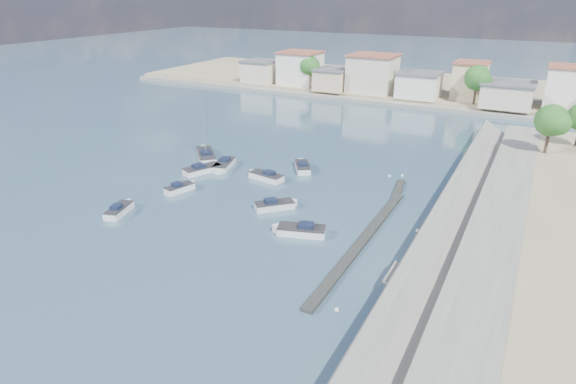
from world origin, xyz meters
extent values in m
plane|color=#325064|center=(0.00, 40.00, 0.00)|extent=(400.00, 400.00, 0.00)
cube|color=slate|center=(18.50, 13.00, 0.90)|extent=(5.00, 90.00, 1.80)
cube|color=slate|center=(14.15, 13.00, 0.90)|extent=(4.17, 90.00, 2.86)
cube|color=slate|center=(14.00, 4.00, 0.40)|extent=(5.31, 3.50, 1.94)
cube|color=black|center=(7.00, 10.00, 0.17)|extent=(1.00, 26.00, 0.35)
cube|color=black|center=(6.50, 24.00, 0.15)|extent=(2.00, 8.05, 0.30)
cube|color=gray|center=(0.00, 92.00, 0.70)|extent=(160.00, 40.00, 1.40)
cube|color=slate|center=(0.00, 71.00, 0.40)|extent=(160.00, 2.50, 0.80)
cube|color=beige|center=(-44.00, 76.00, 3.90)|extent=(8.00, 8.00, 5.00)
cube|color=#595960|center=(-44.00, 76.00, 6.58)|extent=(8.48, 8.48, 0.35)
cube|color=white|center=(-34.00, 78.00, 5.15)|extent=(9.00, 9.00, 7.50)
cube|color=#99513D|center=(-34.00, 78.00, 9.08)|extent=(9.54, 9.54, 0.35)
cube|color=beige|center=(-24.00, 75.00, 3.65)|extent=(7.00, 8.00, 4.50)
cube|color=#595960|center=(-24.00, 75.00, 6.08)|extent=(7.42, 8.48, 0.35)
cube|color=beige|center=(-15.00, 77.00, 5.40)|extent=(10.00, 9.00, 8.00)
cube|color=#99513D|center=(-15.00, 77.00, 9.58)|extent=(10.60, 9.54, 0.35)
cube|color=white|center=(-4.00, 76.00, 3.90)|extent=(8.50, 8.50, 5.00)
cube|color=#595960|center=(-4.00, 76.00, 6.58)|extent=(9.01, 9.01, 0.35)
cube|color=beige|center=(6.00, 79.00, 5.15)|extent=(6.50, 7.50, 7.50)
cube|color=#99513D|center=(6.00, 79.00, 9.08)|extent=(6.89, 7.95, 0.35)
cube|color=beige|center=(14.00, 75.00, 3.65)|extent=(9.50, 9.00, 4.50)
cube|color=#595960|center=(14.00, 75.00, 6.08)|extent=(10.07, 9.54, 0.35)
cube|color=white|center=(24.00, 78.00, 5.40)|extent=(7.00, 8.00, 8.00)
cube|color=#99513D|center=(24.00, 78.00, 9.58)|extent=(7.42, 8.48, 0.35)
cylinder|color=#38281E|center=(-30.00, 75.00, 3.09)|extent=(0.44, 0.44, 3.38)
sphere|color=#21571D|center=(-30.00, 75.00, 6.43)|extent=(4.80, 4.80, 4.80)
sphere|color=#21571D|center=(-29.10, 74.40, 6.20)|extent=(3.60, 3.60, 3.60)
sphere|color=#21571D|center=(-30.75, 75.45, 6.58)|extent=(3.30, 3.30, 3.30)
cylinder|color=#38281E|center=(-12.00, 78.00, 2.86)|extent=(0.44, 0.44, 2.93)
sphere|color=#21571D|center=(-12.00, 78.00, 5.75)|extent=(4.16, 4.16, 4.16)
sphere|color=#21571D|center=(-11.22, 77.48, 5.56)|extent=(3.12, 3.12, 3.12)
sphere|color=#21571D|center=(-12.65, 78.39, 5.88)|extent=(2.86, 2.86, 2.86)
cylinder|color=#38281E|center=(8.00, 74.00, 3.20)|extent=(0.44, 0.44, 3.60)
sphere|color=#21571D|center=(8.00, 74.00, 6.76)|extent=(5.12, 5.12, 5.12)
sphere|color=#21571D|center=(8.96, 73.36, 6.52)|extent=(3.84, 3.84, 3.84)
sphere|color=#21571D|center=(7.20, 74.48, 6.92)|extent=(3.52, 3.52, 3.52)
cylinder|color=#38281E|center=(24.00, 77.00, 2.97)|extent=(0.44, 0.44, 3.15)
sphere|color=#21571D|center=(24.00, 77.00, 6.09)|extent=(4.48, 4.48, 4.48)
sphere|color=#21571D|center=(24.84, 76.44, 5.88)|extent=(3.36, 3.36, 3.36)
sphere|color=#21571D|center=(23.30, 77.42, 6.23)|extent=(3.08, 3.08, 3.08)
cylinder|color=#38281E|center=(22.00, 44.00, 3.38)|extent=(0.44, 0.44, 3.15)
sphere|color=#21571D|center=(22.00, 44.00, 6.49)|extent=(4.48, 4.48, 4.48)
sphere|color=#21571D|center=(22.84, 43.44, 6.28)|extent=(3.36, 3.36, 3.36)
sphere|color=#21571D|center=(21.30, 44.42, 6.63)|extent=(3.08, 3.08, 3.08)
cube|color=silver|center=(-19.45, 3.40, 0.30)|extent=(2.65, 4.33, 1.00)
cube|color=silver|center=(-19.93, 5.08, 0.30)|extent=(1.52, 1.52, 1.00)
cube|color=#262628|center=(-19.45, 3.40, 0.80)|extent=(2.68, 4.34, 0.08)
cube|color=#151D34|center=(-19.33, 3.01, 1.04)|extent=(1.28, 1.44, 0.48)
cube|color=silver|center=(-17.66, 11.66, 0.30)|extent=(2.47, 3.96, 1.00)
cube|color=silver|center=(-17.21, 13.17, 0.30)|extent=(1.43, 1.43, 1.00)
cube|color=#262628|center=(-17.66, 11.66, 0.80)|extent=(2.50, 3.97, 0.08)
cube|color=#151D34|center=(-17.76, 11.30, 1.04)|extent=(1.20, 1.32, 0.48)
cube|color=silver|center=(-10.15, 20.26, 0.30)|extent=(4.94, 2.50, 1.00)
cube|color=silver|center=(-12.16, 20.58, 0.30)|extent=(1.77, 1.77, 1.00)
cube|color=#262628|center=(-10.15, 20.26, 0.80)|extent=(4.94, 2.54, 0.08)
cube|color=#151D34|center=(-9.69, 20.19, 1.04)|extent=(1.57, 1.32, 0.48)
cube|color=silver|center=(0.83, 8.63, 0.30)|extent=(5.27, 3.39, 1.00)
cube|color=silver|center=(-1.16, 7.99, 0.30)|extent=(1.91, 1.91, 1.00)
cube|color=#262628|center=(0.83, 8.63, 0.80)|extent=(5.28, 3.43, 0.08)
cube|color=#151D34|center=(1.29, 8.78, 1.04)|extent=(1.78, 1.63, 0.48)
cube|color=silver|center=(-19.34, 18.48, 0.30)|extent=(3.98, 5.52, 1.00)
cube|color=silver|center=(-18.43, 20.49, 0.30)|extent=(1.85, 1.85, 1.00)
cube|color=#262628|center=(-19.34, 18.48, 0.80)|extent=(4.01, 5.53, 0.08)
cube|color=#151D34|center=(-19.56, 18.02, 1.04)|extent=(1.79, 1.92, 0.48)
cube|color=silver|center=(-7.55, 25.83, 0.30)|extent=(3.97, 4.81, 1.00)
cube|color=silver|center=(-8.59, 27.47, 0.30)|extent=(1.53, 1.53, 1.00)
cube|color=#262628|center=(-7.55, 25.83, 0.80)|extent=(4.00, 4.83, 0.08)
cube|color=#151D34|center=(-7.30, 25.44, 1.04)|extent=(1.68, 1.76, 0.48)
cube|color=silver|center=(-17.82, 21.51, 0.30)|extent=(3.30, 5.49, 1.00)
cube|color=silver|center=(-17.20, 19.37, 0.30)|extent=(1.87, 1.87, 1.00)
cube|color=#262628|center=(-17.82, 21.51, 0.80)|extent=(3.34, 5.50, 0.08)
cube|color=#151D34|center=(-17.96, 22.01, 1.04)|extent=(1.59, 1.82, 0.48)
cube|color=silver|center=(-4.70, 12.75, 0.30)|extent=(4.38, 4.39, 1.00)
cube|color=silver|center=(-3.35, 14.10, 0.30)|extent=(1.24, 1.24, 1.00)
cube|color=#262628|center=(-4.70, 12.75, 0.80)|extent=(4.40, 4.41, 0.08)
cube|color=#151D34|center=(-5.01, 12.43, 1.04)|extent=(1.71, 1.71, 0.48)
cube|color=silver|center=(-22.68, 23.79, 0.30)|extent=(6.36, 6.61, 1.00)
cube|color=silver|center=(-24.74, 26.01, 0.30)|extent=(1.68, 1.68, 1.00)
cube|color=#262628|center=(-22.68, 23.79, 0.80)|extent=(6.40, 6.64, 0.08)
cube|color=#151D34|center=(-22.21, 23.28, 1.04)|extent=(2.45, 2.48, 0.48)
cylinder|color=silver|center=(-22.68, 23.79, 4.80)|extent=(0.12, 0.12, 8.00)
cylinder|color=silver|center=(-21.87, 22.91, 1.50)|extent=(1.69, 1.81, 0.08)
sphere|color=white|center=(13.00, -1.60, 0.05)|extent=(0.39, 0.39, 0.39)
sphere|color=white|center=(11.26, 14.87, 0.05)|extent=(0.39, 0.39, 0.39)
sphere|color=white|center=(8.95, -1.52, 0.05)|extent=(0.39, 0.39, 0.39)
sphere|color=white|center=(13.00, 15.23, 0.05)|extent=(0.39, 0.39, 0.39)
sphere|color=white|center=(3.99, 29.01, 0.05)|extent=(0.39, 0.39, 0.39)
sphere|color=white|center=(5.46, 29.98, 0.05)|extent=(0.39, 0.39, 0.39)
camera|label=1|loc=(20.14, -30.89, 23.30)|focal=30.00mm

